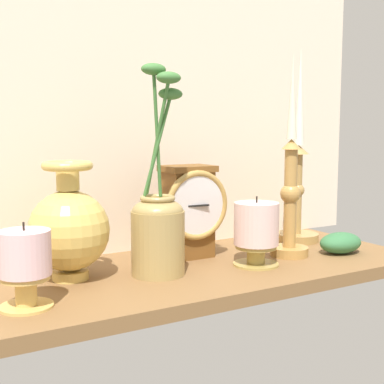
% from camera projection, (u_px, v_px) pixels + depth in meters
% --- Properties ---
extents(ground_plane, '(1.00, 0.36, 0.02)m').
position_uv_depth(ground_plane, '(167.00, 277.00, 0.96)').
color(ground_plane, brown).
extents(back_wall, '(1.20, 0.02, 0.65)m').
position_uv_depth(back_wall, '(125.00, 94.00, 1.08)').
color(back_wall, beige).
rests_on(back_wall, ground_plane).
extents(mantel_clock, '(0.14, 0.09, 0.18)m').
position_uv_depth(mantel_clock, '(190.00, 210.00, 1.04)').
color(mantel_clock, brown).
rests_on(mantel_clock, ground_plane).
extents(candlestick_tall_left, '(0.08, 0.08, 0.40)m').
position_uv_depth(candlestick_tall_left, '(290.00, 191.00, 1.05)').
color(candlestick_tall_left, '#AF8242').
rests_on(candlestick_tall_left, ground_plane).
extents(candlestick_tall_center, '(0.10, 0.10, 0.43)m').
position_uv_depth(candlestick_tall_center, '(298.00, 181.00, 1.19)').
color(candlestick_tall_center, '#A88347').
rests_on(candlestick_tall_center, ground_plane).
extents(brass_vase_bulbous, '(0.14, 0.14, 0.20)m').
position_uv_depth(brass_vase_bulbous, '(69.00, 228.00, 0.89)').
color(brass_vase_bulbous, '#D4B258').
rests_on(brass_vase_bulbous, ground_plane).
extents(brass_vase_jar, '(0.09, 0.09, 0.36)m').
position_uv_depth(brass_vase_jar, '(158.00, 225.00, 0.92)').
color(brass_vase_jar, '#A3884F').
rests_on(brass_vase_jar, ground_plane).
extents(pillar_candle_front, '(0.08, 0.08, 0.12)m').
position_uv_depth(pillar_candle_front, '(25.00, 263.00, 0.75)').
color(pillar_candle_front, tan).
rests_on(pillar_candle_front, ground_plane).
extents(pillar_candle_near_clock, '(0.09, 0.09, 0.13)m').
position_uv_depth(pillar_candle_near_clock, '(256.00, 230.00, 0.99)').
color(pillar_candle_near_clock, '#A99249').
rests_on(pillar_candle_near_clock, ground_plane).
extents(ivy_sprig, '(0.10, 0.07, 0.04)m').
position_uv_depth(ivy_sprig, '(340.00, 243.00, 1.09)').
color(ivy_sprig, '#336C3F').
rests_on(ivy_sprig, ground_plane).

